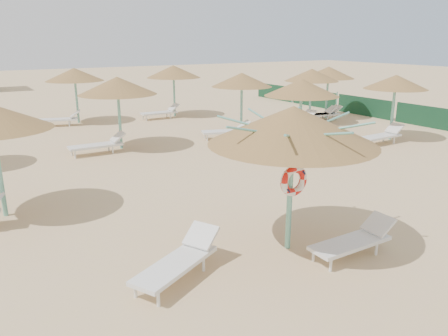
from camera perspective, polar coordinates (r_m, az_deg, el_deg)
ground at (r=9.11m, az=6.39°, el=-10.05°), size 120.00×120.00×0.00m
main_palapa at (r=8.27m, az=8.99°, el=5.45°), size 3.21×3.21×2.87m
lounger_main_a at (r=7.85m, az=-5.81°, el=-11.86°), size 1.99×1.41×0.71m
lounger_main_b at (r=8.93m, az=16.73°, el=-8.99°), size 1.85×0.56×0.67m
palapa_field at (r=19.14m, az=-7.56°, el=11.15°), size 20.75×17.87×2.73m
windbreak_fence at (r=25.37m, az=17.94°, el=7.64°), size 0.08×19.84×1.10m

